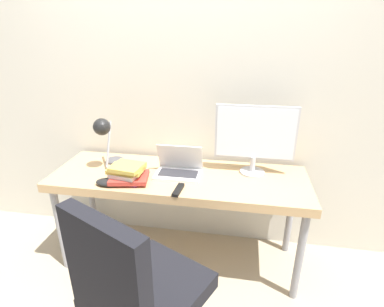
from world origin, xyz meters
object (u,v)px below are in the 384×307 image
Objects in this scene: monitor at (255,136)px; game_controller at (107,182)px; desk_lamp at (104,133)px; book_stack at (128,173)px; office_chair at (136,291)px; laptop at (178,168)px.

game_controller is (-0.93, -0.35, -0.25)m from monitor.
desk_lamp is 1.37× the size of book_stack.
game_controller is at bearing 122.17° from office_chair.
office_chair is 6.79× the size of game_controller.
desk_lamp is at bearing 178.84° from laptop.
game_controller is (-0.42, 0.66, 0.16)m from office_chair.
desk_lamp reaches higher than book_stack.
desk_lamp is at bearing 113.60° from game_controller.
laptop reaches higher than book_stack.
monitor is 1.42× the size of desk_lamp.
monitor is 0.88m from book_stack.
monitor is 1.20m from office_chair.
laptop is 0.57m from monitor.
office_chair is (0.52, -0.90, -0.41)m from desk_lamp.
laptop is 1.13× the size of book_stack.
desk_lamp is 0.35m from book_stack.
game_controller is (0.11, -0.24, -0.25)m from desk_lamp.
monitor reaches higher than game_controller.
book_stack is at bearing -37.69° from desk_lamp.
monitor is (0.51, 0.11, 0.23)m from laptop.
game_controller is at bearing -159.55° from monitor.
monitor is 3.52× the size of game_controller.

